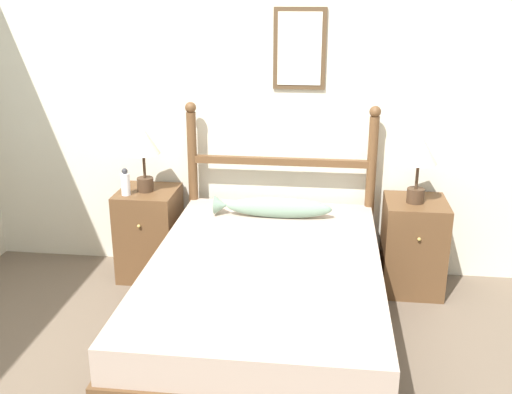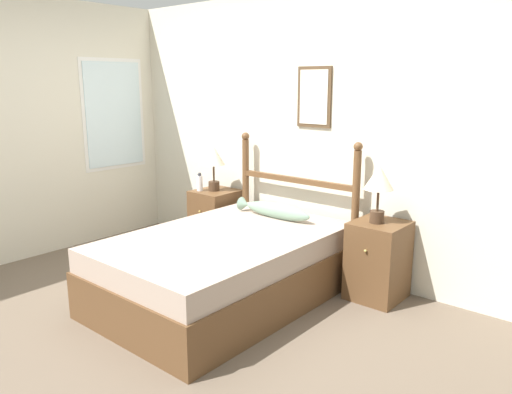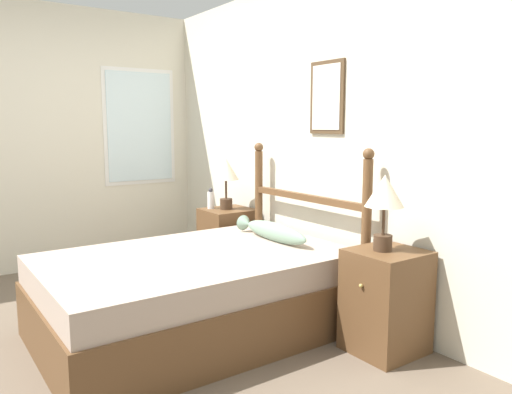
# 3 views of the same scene
# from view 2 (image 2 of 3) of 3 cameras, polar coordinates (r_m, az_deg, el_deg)

# --- Properties ---
(ground_plane) EXTENTS (16.00, 16.00, 0.00)m
(ground_plane) POSITION_cam_2_polar(r_m,az_deg,el_deg) (3.89, -11.20, -13.84)
(ground_plane) COLOR brown
(wall_back) EXTENTS (6.40, 0.08, 2.55)m
(wall_back) POSITION_cam_2_polar(r_m,az_deg,el_deg) (4.76, 4.69, 7.38)
(wall_back) COLOR beige
(wall_back) RESTS_ON ground_plane
(wall_left) EXTENTS (0.08, 6.40, 2.55)m
(wall_left) POSITION_cam_2_polar(r_m,az_deg,el_deg) (5.35, -26.17, 6.73)
(wall_left) COLOR beige
(wall_left) RESTS_ON ground_plane
(bed) EXTENTS (1.32, 2.01, 0.55)m
(bed) POSITION_cam_2_polar(r_m,az_deg,el_deg) (4.08, -3.59, -8.08)
(bed) COLOR brown
(bed) RESTS_ON ground_plane
(headboard) EXTENTS (1.33, 0.08, 1.25)m
(headboard) POSITION_cam_2_polar(r_m,az_deg,el_deg) (4.68, 4.58, -0.07)
(headboard) COLOR brown
(headboard) RESTS_ON ground_plane
(nightstand_left) EXTENTS (0.41, 0.46, 0.64)m
(nightstand_left) POSITION_cam_2_polar(r_m,az_deg,el_deg) (5.25, -4.61, -2.69)
(nightstand_left) COLOR brown
(nightstand_left) RESTS_ON ground_plane
(nightstand_right) EXTENTS (0.41, 0.46, 0.64)m
(nightstand_right) POSITION_cam_2_polar(r_m,az_deg,el_deg) (4.21, 13.77, -7.05)
(nightstand_right) COLOR brown
(nightstand_right) RESTS_ON ground_plane
(table_lamp_left) EXTENTS (0.23, 0.23, 0.47)m
(table_lamp_left) POSITION_cam_2_polar(r_m,az_deg,el_deg) (5.11, -4.88, 4.40)
(table_lamp_left) COLOR #422D1E
(table_lamp_left) RESTS_ON nightstand_left
(table_lamp_right) EXTENTS (0.23, 0.23, 0.47)m
(table_lamp_right) POSITION_cam_2_polar(r_m,az_deg,el_deg) (4.02, 13.87, 1.72)
(table_lamp_right) COLOR #422D1E
(table_lamp_right) RESTS_ON nightstand_right
(bottle) EXTENTS (0.06, 0.06, 0.19)m
(bottle) POSITION_cam_2_polar(r_m,az_deg,el_deg) (5.16, -6.46, 1.65)
(bottle) COLOR white
(bottle) RESTS_ON nightstand_left
(fish_pillow) EXTENTS (0.78, 0.13, 0.14)m
(fish_pillow) POSITION_cam_2_polar(r_m,az_deg,el_deg) (4.47, 1.98, -1.50)
(fish_pillow) COLOR gray
(fish_pillow) RESTS_ON bed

